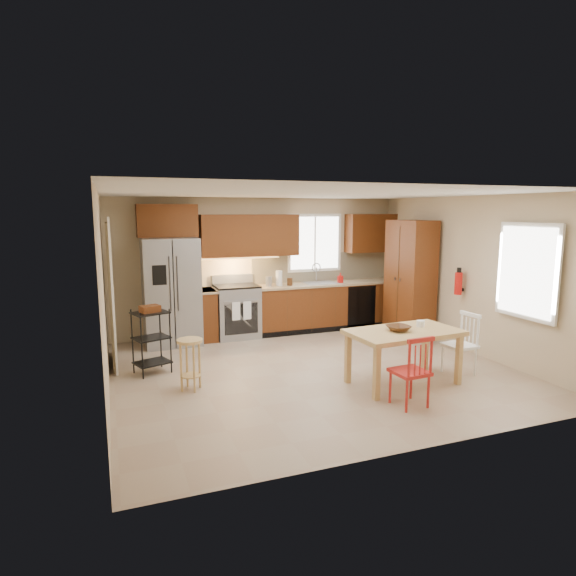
{
  "coord_description": "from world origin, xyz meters",
  "views": [
    {
      "loc": [
        -2.67,
        -6.09,
        2.27
      ],
      "look_at": [
        -0.23,
        0.4,
        1.15
      ],
      "focal_mm": 30.0,
      "sensor_mm": 36.0,
      "label": 1
    }
  ],
  "objects_px": {
    "chair_red": "(410,370)",
    "table_bowl": "(398,331)",
    "table_jar": "(421,325)",
    "pantry": "(410,279)",
    "range_stove": "(237,312)",
    "dining_table": "(403,358)",
    "chair_white": "(459,344)",
    "soap_bottle": "(340,278)",
    "bar_stool": "(190,365)",
    "refrigerator": "(171,292)",
    "utility_cart": "(151,341)",
    "fire_extinguisher": "(458,283)"
  },
  "relations": [
    {
      "from": "soap_bottle",
      "to": "bar_stool",
      "type": "height_order",
      "value": "soap_bottle"
    },
    {
      "from": "range_stove",
      "to": "chair_white",
      "type": "xyz_separation_m",
      "value": [
        2.4,
        -3.04,
        -0.03
      ]
    },
    {
      "from": "refrigerator",
      "to": "chair_red",
      "type": "distance_m",
      "value": 4.34
    },
    {
      "from": "chair_red",
      "to": "fire_extinguisher",
      "type": "bearing_deg",
      "value": 35.5
    },
    {
      "from": "pantry",
      "to": "table_bowl",
      "type": "height_order",
      "value": "pantry"
    },
    {
      "from": "dining_table",
      "to": "utility_cart",
      "type": "distance_m",
      "value": 3.46
    },
    {
      "from": "dining_table",
      "to": "table_bowl",
      "type": "bearing_deg",
      "value": 176.08
    },
    {
      "from": "dining_table",
      "to": "chair_white",
      "type": "bearing_deg",
      "value": -0.9
    },
    {
      "from": "fire_extinguisher",
      "to": "dining_table",
      "type": "bearing_deg",
      "value": -148.52
    },
    {
      "from": "soap_bottle",
      "to": "table_bowl",
      "type": "bearing_deg",
      "value": -102.56
    },
    {
      "from": "chair_red",
      "to": "chair_white",
      "type": "relative_size",
      "value": 1.0
    },
    {
      "from": "utility_cart",
      "to": "chair_red",
      "type": "bearing_deg",
      "value": -58.84
    },
    {
      "from": "range_stove",
      "to": "chair_white",
      "type": "bearing_deg",
      "value": -51.75
    },
    {
      "from": "fire_extinguisher",
      "to": "chair_red",
      "type": "relative_size",
      "value": 0.42
    },
    {
      "from": "soap_bottle",
      "to": "dining_table",
      "type": "height_order",
      "value": "soap_bottle"
    },
    {
      "from": "chair_red",
      "to": "table_bowl",
      "type": "distance_m",
      "value": 0.76
    },
    {
      "from": "range_stove",
      "to": "table_bowl",
      "type": "xyz_separation_m",
      "value": [
        1.36,
        -3.09,
        0.26
      ]
    },
    {
      "from": "refrigerator",
      "to": "chair_white",
      "type": "height_order",
      "value": "refrigerator"
    },
    {
      "from": "range_stove",
      "to": "bar_stool",
      "type": "height_order",
      "value": "range_stove"
    },
    {
      "from": "range_stove",
      "to": "soap_bottle",
      "type": "relative_size",
      "value": 4.82
    },
    {
      "from": "pantry",
      "to": "bar_stool",
      "type": "bearing_deg",
      "value": -162.18
    },
    {
      "from": "pantry",
      "to": "chair_red",
      "type": "distance_m",
      "value": 3.4
    },
    {
      "from": "table_jar",
      "to": "chair_white",
      "type": "bearing_deg",
      "value": -3.7
    },
    {
      "from": "soap_bottle",
      "to": "dining_table",
      "type": "relative_size",
      "value": 0.13
    },
    {
      "from": "refrigerator",
      "to": "chair_red",
      "type": "bearing_deg",
      "value": -58.58
    },
    {
      "from": "table_jar",
      "to": "utility_cart",
      "type": "distance_m",
      "value": 3.72
    },
    {
      "from": "pantry",
      "to": "table_bowl",
      "type": "bearing_deg",
      "value": -127.54
    },
    {
      "from": "pantry",
      "to": "fire_extinguisher",
      "type": "distance_m",
      "value": 1.07
    },
    {
      "from": "range_stove",
      "to": "dining_table",
      "type": "relative_size",
      "value": 0.63
    },
    {
      "from": "dining_table",
      "to": "bar_stool",
      "type": "xyz_separation_m",
      "value": [
        -2.67,
        0.76,
        -0.02
      ]
    },
    {
      "from": "table_bowl",
      "to": "range_stove",
      "type": "bearing_deg",
      "value": 113.72
    },
    {
      "from": "fire_extinguisher",
      "to": "dining_table",
      "type": "xyz_separation_m",
      "value": [
        -1.73,
        -1.06,
        -0.75
      ]
    },
    {
      "from": "chair_white",
      "to": "soap_bottle",
      "type": "bearing_deg",
      "value": 3.21
    },
    {
      "from": "pantry",
      "to": "utility_cart",
      "type": "distance_m",
      "value": 4.66
    },
    {
      "from": "range_stove",
      "to": "pantry",
      "type": "height_order",
      "value": "pantry"
    },
    {
      "from": "fire_extinguisher",
      "to": "utility_cart",
      "type": "xyz_separation_m",
      "value": [
        -4.8,
        0.54,
        -0.64
      ]
    },
    {
      "from": "refrigerator",
      "to": "dining_table",
      "type": "relative_size",
      "value": 1.25
    },
    {
      "from": "pantry",
      "to": "dining_table",
      "type": "bearing_deg",
      "value": -125.95
    },
    {
      "from": "bar_stool",
      "to": "dining_table",
      "type": "bearing_deg",
      "value": -40.66
    },
    {
      "from": "chair_red",
      "to": "table_jar",
      "type": "bearing_deg",
      "value": 44.05
    },
    {
      "from": "pantry",
      "to": "bar_stool",
      "type": "relative_size",
      "value": 3.16
    },
    {
      "from": "chair_red",
      "to": "table_bowl",
      "type": "relative_size",
      "value": 2.9
    },
    {
      "from": "table_jar",
      "to": "pantry",
      "type": "bearing_deg",
      "value": 59.02
    },
    {
      "from": "pantry",
      "to": "fire_extinguisher",
      "type": "bearing_deg",
      "value": -79.22
    },
    {
      "from": "chair_red",
      "to": "table_bowl",
      "type": "height_order",
      "value": "chair_red"
    },
    {
      "from": "pantry",
      "to": "chair_white",
      "type": "height_order",
      "value": "pantry"
    },
    {
      "from": "range_stove",
      "to": "table_bowl",
      "type": "distance_m",
      "value": 3.39
    },
    {
      "from": "refrigerator",
      "to": "chair_red",
      "type": "height_order",
      "value": "refrigerator"
    },
    {
      "from": "soap_bottle",
      "to": "pantry",
      "type": "distance_m",
      "value": 1.31
    },
    {
      "from": "pantry",
      "to": "dining_table",
      "type": "distance_m",
      "value": 2.7
    }
  ]
}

